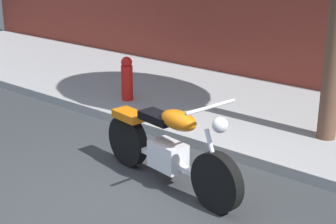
{
  "coord_description": "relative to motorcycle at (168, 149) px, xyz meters",
  "views": [
    {
      "loc": [
        3.72,
        -3.57,
        2.8
      ],
      "look_at": [
        0.15,
        0.65,
        0.93
      ],
      "focal_mm": 54.79,
      "sensor_mm": 36.0,
      "label": 1
    }
  ],
  "objects": [
    {
      "name": "fire_hydrant",
      "position": [
        -2.47,
        1.82,
        -0.02
      ],
      "size": [
        0.2,
        0.2,
        0.91
      ],
      "color": "red",
      "rests_on": "ground"
    },
    {
      "name": "ground_plane",
      "position": [
        -0.15,
        -0.65,
        -0.47
      ],
      "size": [
        60.0,
        60.0,
        0.0
      ],
      "primitive_type": "plane",
      "color": "#303335"
    },
    {
      "name": "motorcycle",
      "position": [
        0.0,
        0.0,
        0.0
      ],
      "size": [
        2.25,
        0.75,
        1.17
      ],
      "color": "black",
      "rests_on": "ground"
    },
    {
      "name": "sidewalk",
      "position": [
        -0.15,
        2.79,
        -0.4
      ],
      "size": [
        20.44,
        3.39,
        0.14
      ],
      "primitive_type": "cube",
      "color": "#979797",
      "rests_on": "ground"
    }
  ]
}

